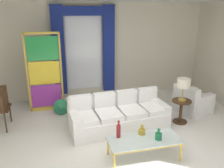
{
  "coord_description": "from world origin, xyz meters",
  "views": [
    {
      "loc": [
        -1.2,
        -4.25,
        2.75
      ],
      "look_at": [
        0.05,
        0.9,
        1.05
      ],
      "focal_mm": 37.25,
      "sensor_mm": 36.0,
      "label": 1
    }
  ],
  "objects_px": {
    "bottle_crystal_tall": "(158,136)",
    "peacock_figurine": "(61,108)",
    "couch_white_long": "(118,115)",
    "bottle_blue_decanter": "(118,130)",
    "coffee_table": "(144,141)",
    "stained_glass_divider": "(45,74)",
    "table_lamp_brass": "(184,84)",
    "armchair_white": "(192,102)",
    "round_side_table": "(181,109)",
    "bottle_amber_squat": "(142,131)"
  },
  "relations": [
    {
      "from": "bottle_crystal_tall",
      "to": "peacock_figurine",
      "type": "relative_size",
      "value": 0.39
    },
    {
      "from": "couch_white_long",
      "to": "bottle_blue_decanter",
      "type": "height_order",
      "value": "couch_white_long"
    },
    {
      "from": "coffee_table",
      "to": "bottle_blue_decanter",
      "type": "height_order",
      "value": "bottle_blue_decanter"
    },
    {
      "from": "stained_glass_divider",
      "to": "table_lamp_brass",
      "type": "height_order",
      "value": "stained_glass_divider"
    },
    {
      "from": "stained_glass_divider",
      "to": "bottle_crystal_tall",
      "type": "bearing_deg",
      "value": -53.52
    },
    {
      "from": "couch_white_long",
      "to": "armchair_white",
      "type": "relative_size",
      "value": 2.41
    },
    {
      "from": "bottle_blue_decanter",
      "to": "round_side_table",
      "type": "distance_m",
      "value": 2.17
    },
    {
      "from": "coffee_table",
      "to": "bottle_blue_decanter",
      "type": "relative_size",
      "value": 3.84
    },
    {
      "from": "coffee_table",
      "to": "bottle_crystal_tall",
      "type": "xyz_separation_m",
      "value": [
        0.26,
        -0.07,
        0.12
      ]
    },
    {
      "from": "armchair_white",
      "to": "peacock_figurine",
      "type": "bearing_deg",
      "value": 170.32
    },
    {
      "from": "bottle_crystal_tall",
      "to": "armchair_white",
      "type": "relative_size",
      "value": 0.23
    },
    {
      "from": "stained_glass_divider",
      "to": "peacock_figurine",
      "type": "xyz_separation_m",
      "value": [
        0.38,
        -0.49,
        -0.84
      ]
    },
    {
      "from": "bottle_amber_squat",
      "to": "round_side_table",
      "type": "relative_size",
      "value": 0.35
    },
    {
      "from": "round_side_table",
      "to": "table_lamp_brass",
      "type": "distance_m",
      "value": 0.67
    },
    {
      "from": "couch_white_long",
      "to": "peacock_figurine",
      "type": "bearing_deg",
      "value": 144.25
    },
    {
      "from": "stained_glass_divider",
      "to": "round_side_table",
      "type": "height_order",
      "value": "stained_glass_divider"
    },
    {
      "from": "couch_white_long",
      "to": "stained_glass_divider",
      "type": "relative_size",
      "value": 1.1
    },
    {
      "from": "peacock_figurine",
      "to": "table_lamp_brass",
      "type": "relative_size",
      "value": 1.05
    },
    {
      "from": "coffee_table",
      "to": "bottle_crystal_tall",
      "type": "height_order",
      "value": "bottle_crystal_tall"
    },
    {
      "from": "bottle_amber_squat",
      "to": "coffee_table",
      "type": "bearing_deg",
      "value": -97.07
    },
    {
      "from": "armchair_white",
      "to": "peacock_figurine",
      "type": "height_order",
      "value": "armchair_white"
    },
    {
      "from": "couch_white_long",
      "to": "bottle_amber_squat",
      "type": "distance_m",
      "value": 1.18
    },
    {
      "from": "couch_white_long",
      "to": "bottle_crystal_tall",
      "type": "relative_size",
      "value": 10.4
    },
    {
      "from": "stained_glass_divider",
      "to": "round_side_table",
      "type": "relative_size",
      "value": 3.7
    },
    {
      "from": "bottle_crystal_tall",
      "to": "bottle_amber_squat",
      "type": "xyz_separation_m",
      "value": [
        -0.23,
        0.26,
        -0.01
      ]
    },
    {
      "from": "bottle_blue_decanter",
      "to": "bottle_crystal_tall",
      "type": "bearing_deg",
      "value": -19.55
    },
    {
      "from": "coffee_table",
      "to": "bottle_crystal_tall",
      "type": "distance_m",
      "value": 0.29
    },
    {
      "from": "couch_white_long",
      "to": "round_side_table",
      "type": "height_order",
      "value": "couch_white_long"
    },
    {
      "from": "couch_white_long",
      "to": "bottle_crystal_tall",
      "type": "distance_m",
      "value": 1.49
    },
    {
      "from": "bottle_blue_decanter",
      "to": "armchair_white",
      "type": "height_order",
      "value": "armchair_white"
    },
    {
      "from": "bottle_blue_decanter",
      "to": "round_side_table",
      "type": "bearing_deg",
      "value": 27.86
    },
    {
      "from": "couch_white_long",
      "to": "coffee_table",
      "type": "height_order",
      "value": "couch_white_long"
    },
    {
      "from": "coffee_table",
      "to": "table_lamp_brass",
      "type": "distance_m",
      "value": 1.99
    },
    {
      "from": "coffee_table",
      "to": "armchair_white",
      "type": "relative_size",
      "value": 1.37
    },
    {
      "from": "bottle_blue_decanter",
      "to": "bottle_crystal_tall",
      "type": "xyz_separation_m",
      "value": [
        0.71,
        -0.25,
        -0.07
      ]
    },
    {
      "from": "bottle_blue_decanter",
      "to": "bottle_crystal_tall",
      "type": "relative_size",
      "value": 1.54
    },
    {
      "from": "couch_white_long",
      "to": "armchair_white",
      "type": "distance_m",
      "value": 2.26
    },
    {
      "from": "couch_white_long",
      "to": "stained_glass_divider",
      "type": "distance_m",
      "value": 2.35
    },
    {
      "from": "armchair_white",
      "to": "round_side_table",
      "type": "distance_m",
      "value": 0.8
    },
    {
      "from": "couch_white_long",
      "to": "bottle_amber_squat",
      "type": "relative_size",
      "value": 11.54
    },
    {
      "from": "round_side_table",
      "to": "armchair_white",
      "type": "bearing_deg",
      "value": 38.75
    },
    {
      "from": "couch_white_long",
      "to": "table_lamp_brass",
      "type": "bearing_deg",
      "value": -5.52
    },
    {
      "from": "couch_white_long",
      "to": "round_side_table",
      "type": "distance_m",
      "value": 1.62
    },
    {
      "from": "armchair_white",
      "to": "stained_glass_divider",
      "type": "distance_m",
      "value": 4.15
    },
    {
      "from": "armchair_white",
      "to": "stained_glass_divider",
      "type": "bearing_deg",
      "value": 164.43
    },
    {
      "from": "bottle_amber_squat",
      "to": "round_side_table",
      "type": "distance_m",
      "value": 1.75
    },
    {
      "from": "couch_white_long",
      "to": "stained_glass_divider",
      "type": "height_order",
      "value": "stained_glass_divider"
    },
    {
      "from": "stained_glass_divider",
      "to": "coffee_table",
      "type": "bearing_deg",
      "value": -56.4
    },
    {
      "from": "bottle_crystal_tall",
      "to": "bottle_amber_squat",
      "type": "bearing_deg",
      "value": 131.59
    },
    {
      "from": "bottle_amber_squat",
      "to": "bottle_crystal_tall",
      "type": "bearing_deg",
      "value": -48.41
    }
  ]
}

